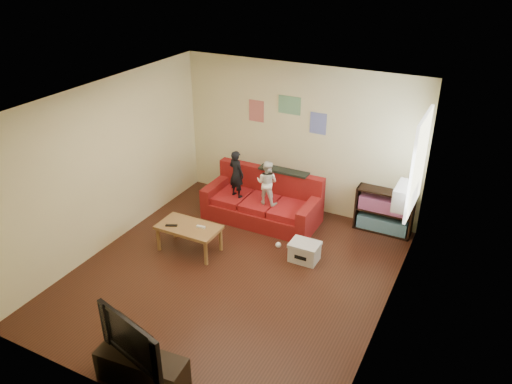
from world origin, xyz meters
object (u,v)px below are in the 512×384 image
at_px(child_a, 236,174).
at_px(coffee_table, 189,230).
at_px(child_b, 267,183).
at_px(bookshelf, 384,214).
at_px(file_box, 304,251).
at_px(tv_stand, 142,369).
at_px(sofa, 263,203).
at_px(television, 138,336).

xyz_separation_m(child_a, coffee_table, (-0.15, -1.32, -0.47)).
height_order(child_b, coffee_table, child_b).
distance_m(coffee_table, bookshelf, 3.33).
bearing_deg(child_a, file_box, 171.31).
bearing_deg(file_box, tv_stand, -103.11).
height_order(coffee_table, tv_stand, coffee_table).
bearing_deg(bookshelf, child_a, -164.25).
bearing_deg(child_a, bookshelf, -148.50).
bearing_deg(sofa, child_a, -159.44).
distance_m(child_b, bookshelf, 2.08).
bearing_deg(television, file_box, 91.54).
height_order(child_b, tv_stand, child_b).
relative_size(coffee_table, television, 0.98).
relative_size(sofa, bookshelf, 2.09).
relative_size(child_a, television, 0.84).
bearing_deg(bookshelf, sofa, -165.35).
bearing_deg(file_box, bookshelf, 58.79).
distance_m(bookshelf, file_box, 1.69).
distance_m(bookshelf, television, 4.83).
height_order(child_a, tv_stand, child_a).
xyz_separation_m(child_b, bookshelf, (1.89, 0.70, -0.48)).
bearing_deg(tv_stand, child_a, 98.00).
height_order(coffee_table, television, television).
bearing_deg(child_a, tv_stand, 118.88).
bearing_deg(bookshelf, tv_stand, -109.34).
relative_size(child_b, tv_stand, 0.75).
distance_m(sofa, bookshelf, 2.11).
bearing_deg(file_box, child_b, 144.19).
xyz_separation_m(sofa, file_box, (1.17, -0.91, -0.14)).
distance_m(file_box, television, 3.24).
distance_m(child_a, file_box, 1.91).
height_order(coffee_table, bookshelf, bookshelf).
distance_m(sofa, file_box, 1.49).
height_order(bookshelf, television, television).
xyz_separation_m(child_a, tv_stand, (0.90, -3.85, -0.66)).
distance_m(child_a, tv_stand, 4.01).
height_order(sofa, child_a, child_a).
bearing_deg(television, bookshelf, 85.31).
relative_size(child_a, tv_stand, 0.82).
xyz_separation_m(coffee_table, tv_stand, (1.05, -2.53, -0.19)).
relative_size(sofa, child_a, 2.34).
xyz_separation_m(sofa, child_a, (-0.45, -0.17, 0.56)).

